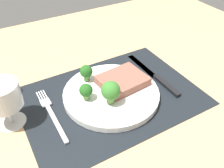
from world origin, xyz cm
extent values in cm
cube|color=tan|center=(0.00, 0.00, -1.50)|extent=(140.00, 110.00, 3.00)
cube|color=black|center=(0.00, 0.00, 0.15)|extent=(44.80, 31.72, 0.30)
cylinder|color=white|center=(0.00, 0.00, 1.10)|extent=(24.49, 24.49, 1.60)
cube|color=#8C5647|center=(4.14, 1.28, 2.97)|extent=(12.55, 10.58, 2.14)
cylinder|color=#5B8942|center=(-3.30, 7.43, 2.61)|extent=(1.54, 1.54, 1.41)
sphere|color=#235B1E|center=(-3.30, 7.43, 4.76)|extent=(3.40, 3.40, 3.40)
cylinder|color=#6B994C|center=(-2.05, -3.39, 2.77)|extent=(1.84, 1.84, 1.75)
sphere|color=#387A2D|center=(-2.05, -3.39, 5.59)|extent=(4.56, 4.56, 4.56)
cylinder|color=#6B994C|center=(-6.55, 0.66, 2.54)|extent=(1.61, 1.61, 1.28)
sphere|color=#235B1E|center=(-6.55, 0.66, 4.58)|extent=(3.29, 3.29, 3.29)
cube|color=silver|center=(-15.52, -2.00, 0.55)|extent=(1.00, 13.00, 0.50)
cube|color=silver|center=(-15.52, 5.80, 0.55)|extent=(2.40, 2.60, 0.40)
cube|color=silver|center=(-16.42, 8.90, 0.55)|extent=(0.30, 3.60, 0.35)
cube|color=silver|center=(-15.82, 8.90, 0.55)|extent=(0.30, 3.60, 0.35)
cube|color=silver|center=(-15.22, 8.90, 0.55)|extent=(0.30, 3.60, 0.35)
cube|color=silver|center=(-14.62, 8.90, 0.55)|extent=(0.30, 3.60, 0.35)
cube|color=black|center=(15.01, -3.90, 0.70)|extent=(1.40, 10.00, 0.80)
cube|color=silver|center=(15.01, 7.60, 0.45)|extent=(1.80, 13.00, 0.30)
cylinder|color=silver|center=(-24.20, 3.88, 0.20)|extent=(6.49, 6.49, 0.40)
cylinder|color=silver|center=(-24.20, 3.88, 2.92)|extent=(0.80, 0.80, 5.04)
cylinder|color=silver|center=(-24.20, 3.88, 8.26)|extent=(7.73, 7.73, 5.64)
cylinder|color=tan|center=(-24.20, 3.88, 6.64)|extent=(6.80, 6.80, 2.41)
camera|label=1|loc=(-23.41, -41.29, 42.67)|focal=39.46mm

